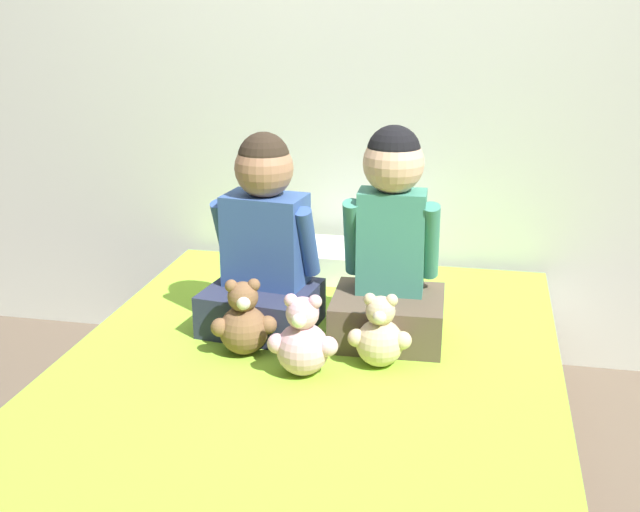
{
  "coord_description": "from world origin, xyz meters",
  "views": [
    {
      "loc": [
        0.48,
        -2.09,
        1.48
      ],
      "look_at": [
        0.0,
        0.21,
        0.7
      ],
      "focal_mm": 45.0,
      "sensor_mm": 36.0,
      "label": 1
    }
  ],
  "objects_px": {
    "child_on_left": "(264,245)",
    "teddy_bear_between_children": "(303,341)",
    "bed": "(306,430)",
    "teddy_bear_held_by_left_child": "(244,323)",
    "child_on_right": "(390,249)",
    "teddy_bear_held_by_right_child": "(380,336)",
    "pillow_at_headboard": "(352,261)"
  },
  "relations": [
    {
      "from": "teddy_bear_held_by_right_child",
      "to": "teddy_bear_between_children",
      "type": "distance_m",
      "value": 0.23
    },
    {
      "from": "child_on_left",
      "to": "teddy_bear_held_by_left_child",
      "type": "bearing_deg",
      "value": -83.27
    },
    {
      "from": "child_on_right",
      "to": "teddy_bear_held_by_left_child",
      "type": "distance_m",
      "value": 0.51
    },
    {
      "from": "child_on_right",
      "to": "teddy_bear_held_by_left_child",
      "type": "relative_size",
      "value": 2.82
    },
    {
      "from": "teddy_bear_held_by_left_child",
      "to": "child_on_left",
      "type": "bearing_deg",
      "value": 70.01
    },
    {
      "from": "teddy_bear_held_by_left_child",
      "to": "teddy_bear_between_children",
      "type": "xyz_separation_m",
      "value": [
        0.21,
        -0.1,
        0.0
      ]
    },
    {
      "from": "teddy_bear_held_by_left_child",
      "to": "teddy_bear_held_by_right_child",
      "type": "height_order",
      "value": "teddy_bear_held_by_left_child"
    },
    {
      "from": "child_on_left",
      "to": "teddy_bear_between_children",
      "type": "bearing_deg",
      "value": -50.38
    },
    {
      "from": "pillow_at_headboard",
      "to": "teddy_bear_held_by_right_child",
      "type": "bearing_deg",
      "value": -74.73
    },
    {
      "from": "teddy_bear_between_children",
      "to": "pillow_at_headboard",
      "type": "xyz_separation_m",
      "value": [
        -0.0,
        0.87,
        -0.05
      ]
    },
    {
      "from": "pillow_at_headboard",
      "to": "teddy_bear_held_by_left_child",
      "type": "bearing_deg",
      "value": -104.98
    },
    {
      "from": "bed",
      "to": "teddy_bear_held_by_left_child",
      "type": "relative_size",
      "value": 8.46
    },
    {
      "from": "child_on_right",
      "to": "child_on_left",
      "type": "bearing_deg",
      "value": 177.61
    },
    {
      "from": "teddy_bear_held_by_left_child",
      "to": "pillow_at_headboard",
      "type": "relative_size",
      "value": 0.52
    },
    {
      "from": "child_on_right",
      "to": "teddy_bear_held_by_right_child",
      "type": "relative_size",
      "value": 3.0
    },
    {
      "from": "pillow_at_headboard",
      "to": "child_on_left",
      "type": "bearing_deg",
      "value": -110.46
    },
    {
      "from": "child_on_left",
      "to": "teddy_bear_held_by_left_child",
      "type": "distance_m",
      "value": 0.29
    },
    {
      "from": "bed",
      "to": "teddy_bear_between_children",
      "type": "bearing_deg",
      "value": -87.29
    },
    {
      "from": "teddy_bear_held_by_left_child",
      "to": "pillow_at_headboard",
      "type": "height_order",
      "value": "teddy_bear_held_by_left_child"
    },
    {
      "from": "child_on_left",
      "to": "pillow_at_headboard",
      "type": "xyz_separation_m",
      "value": [
        0.2,
        0.54,
        -0.22
      ]
    },
    {
      "from": "child_on_left",
      "to": "pillow_at_headboard",
      "type": "relative_size",
      "value": 1.38
    },
    {
      "from": "child_on_left",
      "to": "teddy_bear_held_by_right_child",
      "type": "height_order",
      "value": "child_on_left"
    },
    {
      "from": "bed",
      "to": "teddy_bear_held_by_left_child",
      "type": "xyz_separation_m",
      "value": [
        -0.21,
        0.06,
        0.31
      ]
    },
    {
      "from": "teddy_bear_held_by_left_child",
      "to": "pillow_at_headboard",
      "type": "distance_m",
      "value": 0.8
    },
    {
      "from": "child_on_left",
      "to": "teddy_bear_between_children",
      "type": "distance_m",
      "value": 0.42
    },
    {
      "from": "teddy_bear_held_by_right_child",
      "to": "pillow_at_headboard",
      "type": "relative_size",
      "value": 0.49
    },
    {
      "from": "bed",
      "to": "child_on_right",
      "type": "bearing_deg",
      "value": 53.9
    },
    {
      "from": "bed",
      "to": "pillow_at_headboard",
      "type": "relative_size",
      "value": 4.38
    },
    {
      "from": "child_on_left",
      "to": "teddy_bear_between_children",
      "type": "height_order",
      "value": "child_on_left"
    },
    {
      "from": "teddy_bear_held_by_right_child",
      "to": "teddy_bear_between_children",
      "type": "xyz_separation_m",
      "value": [
        -0.21,
        -0.1,
        0.01
      ]
    },
    {
      "from": "child_on_right",
      "to": "pillow_at_headboard",
      "type": "height_order",
      "value": "child_on_right"
    },
    {
      "from": "teddy_bear_held_by_right_child",
      "to": "bed",
      "type": "bearing_deg",
      "value": -167.52
    }
  ]
}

